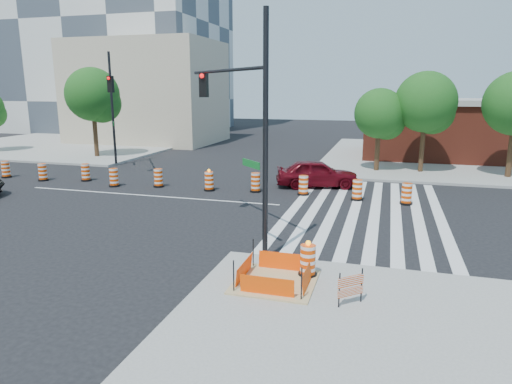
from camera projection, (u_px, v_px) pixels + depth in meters
The scene contains 26 objects.
ground at pixel (148, 196), 23.53m from camera, with size 120.00×120.00×0.00m, color black.
sidewalk_ne at pixel (470, 158), 35.49m from camera, with size 22.00×22.00×0.15m, color gray.
sidewalk_nw at pixel (76, 143), 45.26m from camera, with size 22.00×22.00×0.15m, color gray.
crosswalk_east at pixel (365, 211), 20.56m from camera, with size 6.75×13.50×0.01m.
lane_centerline at pixel (148, 195), 23.53m from camera, with size 14.00×0.12×0.01m, color silver.
excavation_pit at pixel (275, 280), 12.61m from camera, with size 2.20×2.20×0.90m.
brick_storefront at pixel (473, 130), 34.99m from camera, with size 16.50×8.50×4.60m.
beige_midrise at pixel (148, 92), 46.28m from camera, with size 14.00×10.00×10.00m, color #BCAB8F.
red_coupe at pixel (317, 173), 25.45m from camera, with size 1.82×4.52×1.54m, color #540710.
signal_pole_se at pixel (242, 112), 15.13m from camera, with size 4.13×4.14×7.57m.
signal_pole_nw at pixel (112, 99), 30.25m from camera, with size 3.32×4.95×7.71m.
pit_drum at pixel (308, 262), 12.97m from camera, with size 0.55×0.55×1.07m.
barricade at pixel (351, 286), 11.25m from camera, with size 0.59×0.54×0.90m.
tree_north_b at pixel (93, 98), 35.31m from camera, with size 4.12×4.12×7.01m.
tree_north_c at pixel (380, 116), 29.28m from camera, with size 3.26×3.20×5.44m.
tree_north_d at pixel (426, 106), 28.64m from camera, with size 3.81×3.81×6.48m.
median_drum_0 at pixel (6, 170), 28.20m from camera, with size 0.60×0.60×1.02m.
median_drum_1 at pixel (43, 173), 27.24m from camera, with size 0.60×0.60×1.02m.
median_drum_2 at pixel (86, 173), 27.18m from camera, with size 0.60×0.60×1.02m.
median_drum_3 at pixel (114, 178), 25.63m from camera, with size 0.60×0.60×1.02m.
median_drum_4 at pixel (158, 179), 25.51m from camera, with size 0.60×0.60×1.02m.
median_drum_5 at pixel (209, 182), 24.59m from camera, with size 0.60×0.60×1.18m.
median_drum_6 at pixel (256, 183), 24.28m from camera, with size 0.60×0.60×1.02m.
median_drum_7 at pixel (303, 186), 23.56m from camera, with size 0.60×0.60×1.02m.
median_drum_8 at pixel (357, 191), 22.47m from camera, with size 0.60×0.60×1.02m.
median_drum_9 at pixel (407, 195), 21.66m from camera, with size 0.60×0.60×1.02m.
Camera 1 is at (11.76, -20.44, 5.41)m, focal length 32.00 mm.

